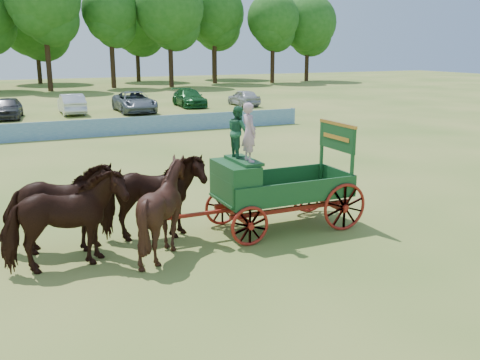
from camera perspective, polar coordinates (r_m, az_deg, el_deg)
name	(u,v)px	position (r m, az deg, el deg)	size (l,w,h in m)	color
ground	(249,224)	(16.06, 0.97, -4.68)	(160.00, 160.00, 0.00)	#A8984B
horse_lead_left	(65,222)	(13.14, -18.19, -4.24)	(1.29, 2.82, 2.38)	black
horse_lead_right	(59,209)	(14.19, -18.72, -2.94)	(1.29, 2.82, 2.38)	black
horse_wheel_left	(164,209)	(13.57, -8.09, -3.07)	(1.93, 2.17, 2.39)	black
horse_wheel_right	(152,198)	(14.58, -9.32, -1.91)	(1.29, 2.82, 2.38)	black
farm_dray	(260,177)	(15.02, 2.17, 0.30)	(6.00, 2.00, 3.73)	#A62B10
sponsor_banner	(102,128)	(32.54, -14.46, 5.43)	(26.00, 0.08, 1.05)	#1B5C95
parked_cars	(12,106)	(44.03, -23.11, 7.24)	(41.46, 7.84, 1.64)	silver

